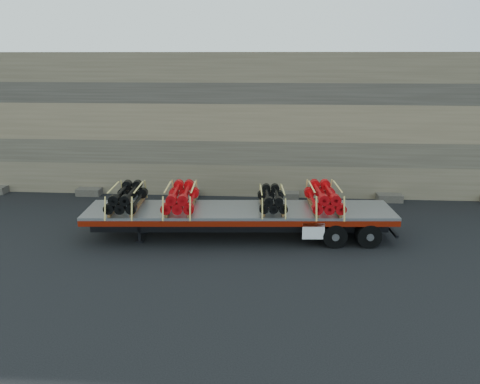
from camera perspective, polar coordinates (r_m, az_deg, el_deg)
The scene contains 7 objects.
ground at distance 18.86m, azimuth -0.10°, elevation -4.92°, with size 120.00×120.00×0.00m, color black.
rock_wall at distance 24.30m, azimuth 1.02°, elevation 8.40°, with size 44.00×3.00×7.00m, color #7A6B54.
trailer at distance 18.15m, azimuth -0.09°, elevation -3.80°, with size 11.73×2.26×1.17m, color #ADAFB4, non-canonical shape.
bundle_front at distance 18.36m, azimuth -13.64°, elevation -0.75°, with size 1.17×2.33×0.83m, color black, non-canonical shape.
bundle_midfront at distance 17.98m, azimuth -7.21°, elevation -0.75°, with size 1.19×2.37×0.84m, color red, non-canonical shape.
bundle_midrear at distance 17.89m, azimuth 3.92°, elevation -0.94°, with size 1.02×2.04×0.72m, color black, non-canonical shape.
bundle_rear at distance 18.11m, azimuth 10.21°, elevation -0.73°, with size 1.21×2.42×0.86m, color red, non-canonical shape.
Camera 1 is at (1.27, -17.54, 6.79)m, focal length 35.00 mm.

